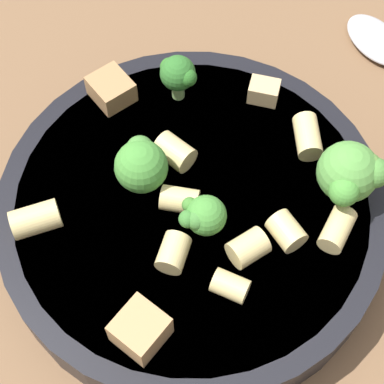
% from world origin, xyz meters
% --- Properties ---
extents(ground_plane, '(2.00, 2.00, 0.00)m').
position_xyz_m(ground_plane, '(0.00, 0.00, 0.00)').
color(ground_plane, brown).
extents(pasta_bowl, '(0.25, 0.25, 0.04)m').
position_xyz_m(pasta_bowl, '(0.00, 0.00, 0.02)').
color(pasta_bowl, black).
rests_on(pasta_bowl, ground_plane).
extents(broccoli_floret_0, '(0.04, 0.04, 0.04)m').
position_xyz_m(broccoli_floret_0, '(-0.09, -0.01, 0.06)').
color(broccoli_floret_0, '#9EC175').
rests_on(broccoli_floret_0, pasta_bowl).
extents(broccoli_floret_1, '(0.03, 0.02, 0.03)m').
position_xyz_m(broccoli_floret_1, '(-0.01, 0.02, 0.05)').
color(broccoli_floret_1, '#9EC175').
rests_on(broccoli_floret_1, pasta_bowl).
extents(broccoli_floret_2, '(0.03, 0.02, 0.04)m').
position_xyz_m(broccoli_floret_2, '(0.02, -0.08, 0.06)').
color(broccoli_floret_2, '#84AD60').
rests_on(broccoli_floret_2, pasta_bowl).
extents(broccoli_floret_3, '(0.03, 0.03, 0.04)m').
position_xyz_m(broccoli_floret_3, '(0.03, -0.01, 0.06)').
color(broccoli_floret_3, '#93B766').
rests_on(broccoli_floret_3, pasta_bowl).
extents(rigatoni_0, '(0.02, 0.02, 0.02)m').
position_xyz_m(rigatoni_0, '(0.01, 0.01, 0.05)').
color(rigatoni_0, '#E0C67F').
rests_on(rigatoni_0, pasta_bowl).
extents(rigatoni_1, '(0.02, 0.02, 0.01)m').
position_xyz_m(rigatoni_1, '(-0.03, 0.06, 0.04)').
color(rigatoni_1, '#E0C67F').
rests_on(rigatoni_1, pasta_bowl).
extents(rigatoni_2, '(0.02, 0.02, 0.02)m').
position_xyz_m(rigatoni_2, '(0.01, 0.04, 0.05)').
color(rigatoni_2, '#E0C67F').
rests_on(rigatoni_2, pasta_bowl).
extents(rigatoni_3, '(0.03, 0.03, 0.02)m').
position_xyz_m(rigatoni_3, '(-0.04, 0.03, 0.05)').
color(rigatoni_3, '#E0C67F').
rests_on(rigatoni_3, pasta_bowl).
extents(rigatoni_4, '(0.02, 0.03, 0.02)m').
position_xyz_m(rigatoni_4, '(-0.09, 0.02, 0.04)').
color(rigatoni_4, '#E0C67F').
rests_on(rigatoni_4, pasta_bowl).
extents(rigatoni_5, '(0.03, 0.03, 0.02)m').
position_xyz_m(rigatoni_5, '(0.09, 0.03, 0.05)').
color(rigatoni_5, '#E0C67F').
rests_on(rigatoni_5, pasta_bowl).
extents(rigatoni_6, '(0.03, 0.03, 0.02)m').
position_xyz_m(rigatoni_6, '(0.01, -0.03, 0.05)').
color(rigatoni_6, '#E0C67F').
rests_on(rigatoni_6, pasta_bowl).
extents(rigatoni_7, '(0.03, 0.03, 0.02)m').
position_xyz_m(rigatoni_7, '(-0.06, 0.02, 0.05)').
color(rigatoni_7, '#E0C67F').
rests_on(rigatoni_7, pasta_bowl).
extents(rigatoni_8, '(0.02, 0.03, 0.02)m').
position_xyz_m(rigatoni_8, '(-0.07, -0.05, 0.05)').
color(rigatoni_8, '#E0C67F').
rests_on(rigatoni_8, pasta_bowl).
extents(chicken_chunk_0, '(0.04, 0.04, 0.02)m').
position_xyz_m(chicken_chunk_0, '(0.06, -0.08, 0.05)').
color(chicken_chunk_0, '#A87A4C').
rests_on(chicken_chunk_0, pasta_bowl).
extents(chicken_chunk_1, '(0.02, 0.02, 0.01)m').
position_xyz_m(chicken_chunk_1, '(-0.04, -0.09, 0.04)').
color(chicken_chunk_1, tan).
rests_on(chicken_chunk_1, pasta_bowl).
extents(chicken_chunk_2, '(0.04, 0.04, 0.02)m').
position_xyz_m(chicken_chunk_2, '(0.02, 0.09, 0.05)').
color(chicken_chunk_2, tan).
rests_on(chicken_chunk_2, pasta_bowl).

